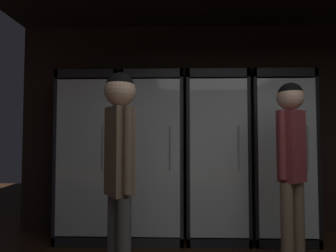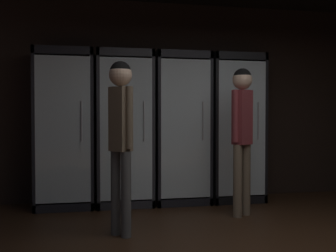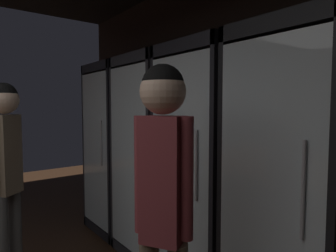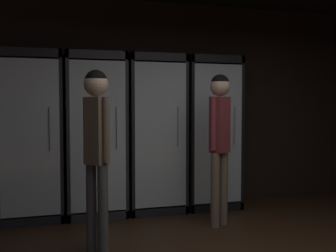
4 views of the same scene
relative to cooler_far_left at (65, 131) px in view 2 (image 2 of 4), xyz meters
name	(u,v)px [view 2 (image 2 of 4)]	position (x,y,z in m)	size (l,w,h in m)	color
wall_back	(201,101)	(1.91, 0.29, 0.41)	(6.00, 0.06, 2.80)	black
cooler_far_left	(65,131)	(0.00, 0.00, 0.00)	(0.74, 0.58, 2.04)	black
cooler_left	(125,129)	(0.77, 0.00, 0.01)	(0.74, 0.58, 2.04)	#2B2B30
cooler_center	(181,129)	(1.54, 0.00, 0.01)	(0.74, 0.58, 2.04)	black
cooler_right	(234,129)	(2.31, 0.00, 0.01)	(0.74, 0.58, 2.04)	black
shopper_near	(242,123)	(2.09, -0.87, 0.11)	(0.28, 0.24, 1.74)	#72604C
shopper_far	(121,124)	(0.64, -1.35, 0.11)	(0.24, 0.25, 1.72)	#4C4C4C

